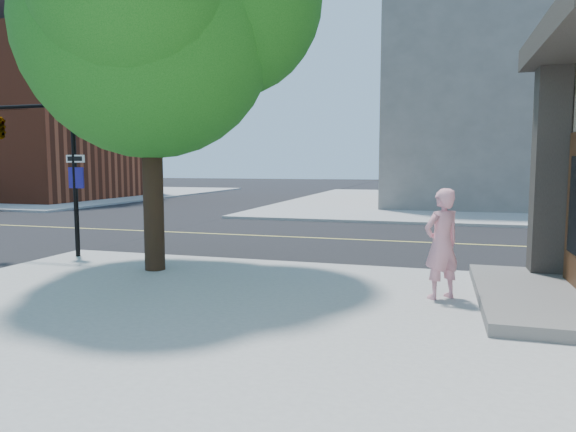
% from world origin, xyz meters
% --- Properties ---
extents(ground, '(140.00, 140.00, 0.00)m').
position_xyz_m(ground, '(0.00, 0.00, 0.00)').
color(ground, black).
rests_on(ground, ground).
extents(road_ew, '(140.00, 9.00, 0.01)m').
position_xyz_m(road_ew, '(0.00, 4.50, 0.01)').
color(road_ew, black).
rests_on(road_ew, ground).
extents(sidewalk_nw, '(26.00, 25.00, 0.12)m').
position_xyz_m(sidewalk_nw, '(-23.00, 21.50, 0.06)').
color(sidewalk_nw, '#9D9D9B').
rests_on(sidewalk_nw, ground).
extents(sidewalk_ne, '(29.00, 25.00, 0.12)m').
position_xyz_m(sidewalk_ne, '(13.50, 21.50, 0.06)').
color(sidewalk_ne, '#9D9D9B').
rests_on(sidewalk_ne, ground).
extents(church, '(15.20, 12.00, 14.40)m').
position_xyz_m(church, '(-20.00, 18.00, 7.18)').
color(church, brown).
rests_on(church, sidewalk_nw).
extents(filler_ne, '(18.00, 16.00, 14.00)m').
position_xyz_m(filler_ne, '(14.00, 22.00, 7.12)').
color(filler_ne, slate).
rests_on(filler_ne, sidewalk_ne).
extents(man_on_phone, '(0.77, 0.74, 1.79)m').
position_xyz_m(man_on_phone, '(7.83, -2.39, 1.01)').
color(man_on_phone, pink).
rests_on(man_on_phone, sidewalk_se).
extents(street_tree, '(6.27, 5.70, 8.33)m').
position_xyz_m(street_tree, '(2.32, -1.64, 5.49)').
color(street_tree, black).
rests_on(street_tree, sidewalk_se).
extents(signal_pole, '(3.29, 0.37, 3.71)m').
position_xyz_m(signal_pole, '(-2.20, -0.79, 3.15)').
color(signal_pole, black).
rests_on(signal_pole, sidewalk_se).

